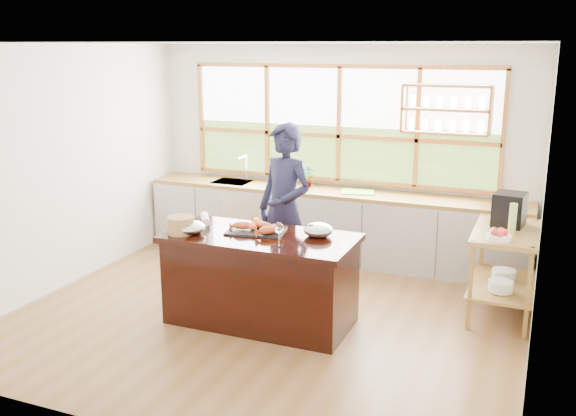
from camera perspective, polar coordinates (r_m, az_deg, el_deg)
The scene contains 18 objects.
ground_plane at distance 6.68m, azimuth -1.68°, elevation -9.40°, with size 5.00×5.00×0.00m, color brown.
room_shell at distance 6.64m, azimuth 0.21°, elevation 6.24°, with size 5.02×4.52×2.71m.
back_counter at distance 8.24m, azimuth 3.66°, elevation -1.42°, with size 4.90×0.63×0.90m.
right_shelf_unit at distance 6.80m, azimuth 18.67°, elevation -4.27°, with size 0.62×1.10×0.90m.
island at distance 6.34m, azimuth -2.44°, elevation -6.31°, with size 1.85×0.90×0.90m.
cook at distance 6.98m, azimuth -0.29°, elevation -0.13°, with size 0.69×0.45×1.88m, color #191933.
potted_plant at distance 8.25m, azimuth 1.82°, elevation 2.82°, with size 0.15×0.10×0.28m, color slate.
cutting_board at distance 8.02m, azimuth 6.20°, elevation 1.43°, with size 0.40×0.30×0.01m, color #7BCE4E.
espresso_machine at distance 6.86m, azimuth 19.09°, elevation -0.11°, with size 0.30×0.32×0.34m, color black.
wine_bottle at distance 6.58m, azimuth 19.34°, elevation -0.89°, with size 0.07×0.07×0.30m, color #A2C565.
fruit_bowl at distance 6.36m, azimuth 18.22°, elevation -2.31°, with size 0.23×0.23×0.11m.
slate_board at distance 6.32m, azimuth -2.85°, elevation -2.02°, with size 0.55×0.40×0.02m, color black.
lobster_pile at distance 6.29m, azimuth -2.68°, elevation -1.62°, with size 0.52×0.44×0.08m.
mixing_bowl_left at distance 6.30m, azimuth -8.64°, elevation -1.73°, with size 0.28×0.28×0.14m, color #B4B8BB.
mixing_bowl_right at distance 6.15m, azimuth 2.70°, elevation -1.97°, with size 0.29×0.29×0.14m, color #B4B8BB.
wine_glass at distance 5.82m, azimuth -0.79°, elevation -1.89°, with size 0.08×0.08×0.22m.
wicker_basket at distance 6.31m, azimuth -9.49°, elevation -1.51°, with size 0.26×0.26×0.17m, color #A2744B.
parchment_roll at distance 6.67m, azimuth -7.37°, elevation -0.96°, with size 0.08×0.08×0.30m, color white.
Camera 1 is at (2.50, -5.58, 2.68)m, focal length 40.00 mm.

